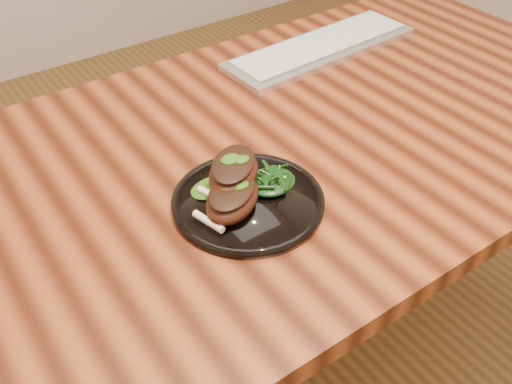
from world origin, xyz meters
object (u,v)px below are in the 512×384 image
desk (275,174)px  lamb_chop_front (232,197)px  greens_heap (271,179)px  plate (248,201)px  keyboard (321,47)px

desk → lamb_chop_front: 0.25m
desk → greens_heap: bearing=-130.2°
desk → lamb_chop_front: (-0.18, -0.13, 0.12)m
desk → greens_heap: (-0.10, -0.12, 0.11)m
desk → plate: 0.21m
keyboard → plate: bearing=-142.0°
lamb_chop_front → greens_heap: size_ratio=1.67×
plate → keyboard: bearing=38.0°
desk → plate: plate is taller
desk → plate: (-0.15, -0.12, 0.09)m
keyboard → greens_heap: bearing=-139.1°
desk → keyboard: bearing=37.2°
desk → greens_heap: greens_heap is taller
keyboard → desk: bearing=-142.8°
lamb_chop_front → greens_heap: (0.08, 0.01, -0.01)m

